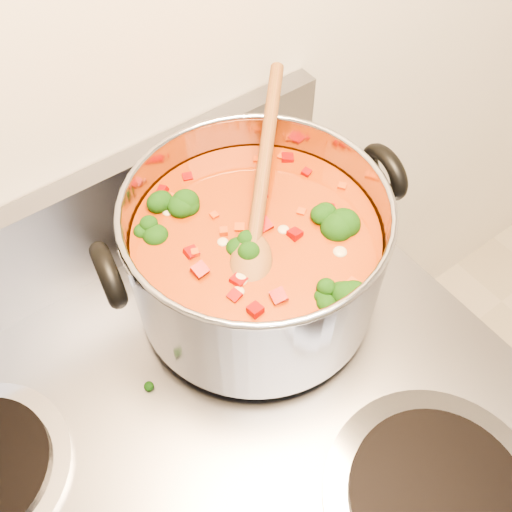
# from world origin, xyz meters

# --- Properties ---
(stockpot) EXTENTS (0.36, 0.30, 0.18)m
(stockpot) POSITION_xyz_m (0.15, 1.32, 1.01)
(stockpot) COLOR #A4A4AC
(stockpot) RESTS_ON electric_range
(wooden_spoon) EXTENTS (0.23, 0.24, 0.10)m
(wooden_spoon) POSITION_xyz_m (0.17, 1.33, 1.07)
(wooden_spoon) COLOR brown
(wooden_spoon) RESTS_ON stockpot
(cooktop_crumbs) EXTENTS (0.04, 0.31, 0.01)m
(cooktop_crumbs) POSITION_xyz_m (0.25, 1.29, 0.92)
(cooktop_crumbs) COLOR black
(cooktop_crumbs) RESTS_ON electric_range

